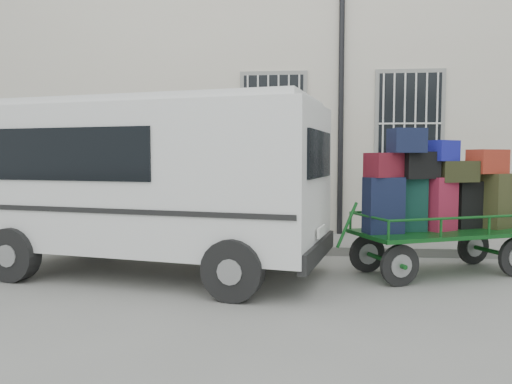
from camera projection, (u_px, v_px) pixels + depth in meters
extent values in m
plane|color=slate|center=(288.00, 273.00, 7.30)|extent=(80.00, 80.00, 0.00)
cube|color=beige|center=(295.00, 105.00, 12.55)|extent=(24.00, 5.00, 6.00)
cylinder|color=black|center=(341.00, 102.00, 9.92)|extent=(0.11, 0.11, 5.60)
cube|color=black|center=(273.00, 130.00, 10.14)|extent=(1.20, 0.08, 2.20)
cube|color=gray|center=(273.00, 187.00, 10.20)|extent=(1.45, 0.22, 0.12)
cube|color=black|center=(409.00, 129.00, 9.89)|extent=(1.20, 0.08, 2.20)
cube|color=gray|center=(408.00, 188.00, 9.95)|extent=(1.45, 0.22, 0.12)
cube|color=slate|center=(292.00, 243.00, 9.48)|extent=(24.00, 1.70, 0.15)
cylinder|color=black|center=(400.00, 265.00, 6.54)|extent=(0.54, 0.27, 0.56)
cylinder|color=gray|center=(400.00, 265.00, 6.54)|extent=(0.32, 0.21, 0.31)
cylinder|color=black|center=(367.00, 253.00, 7.35)|extent=(0.54, 0.27, 0.56)
cylinder|color=gray|center=(367.00, 253.00, 7.35)|extent=(0.32, 0.21, 0.31)
cylinder|color=black|center=(473.00, 247.00, 7.91)|extent=(0.54, 0.27, 0.56)
cylinder|color=gray|center=(473.00, 247.00, 7.91)|extent=(0.32, 0.21, 0.31)
cube|color=#124F1A|center=(441.00, 232.00, 7.20)|extent=(2.69, 1.97, 0.06)
cylinder|color=#124F1A|center=(347.00, 225.00, 6.75)|extent=(0.32, 0.16, 0.62)
cube|color=black|center=(383.00, 205.00, 6.92)|extent=(0.58, 0.44, 0.78)
cube|color=black|center=(384.00, 176.00, 6.90)|extent=(0.25, 0.21, 0.03)
cube|color=#0E3429|center=(407.00, 205.00, 7.14)|extent=(0.56, 0.37, 0.75)
cube|color=black|center=(408.00, 177.00, 7.11)|extent=(0.24, 0.21, 0.03)
cube|color=maroon|center=(442.00, 204.00, 7.15)|extent=(0.48, 0.44, 0.77)
cube|color=black|center=(443.00, 176.00, 7.13)|extent=(0.20, 0.17, 0.03)
cube|color=black|center=(467.00, 205.00, 7.45)|extent=(0.51, 0.44, 0.70)
cube|color=black|center=(467.00, 180.00, 7.43)|extent=(0.22, 0.20, 0.03)
cube|color=#2A2C16|center=(497.00, 201.00, 7.43)|extent=(0.54, 0.51, 0.81)
cube|color=black|center=(498.00, 172.00, 7.40)|extent=(0.22, 0.21, 0.03)
cube|color=#5A1229|center=(384.00, 165.00, 6.92)|extent=(0.58, 0.54, 0.34)
cube|color=black|center=(418.00, 165.00, 7.05)|extent=(0.62, 0.52, 0.38)
cube|color=#2A2B15|center=(454.00, 171.00, 7.23)|extent=(0.70, 0.57, 0.31)
cube|color=maroon|center=(488.00, 162.00, 7.37)|extent=(0.64, 0.55, 0.36)
cube|color=black|center=(407.00, 141.00, 6.86)|extent=(0.52, 0.44, 0.33)
cube|color=navy|center=(443.00, 151.00, 7.11)|extent=(0.50, 0.48, 0.29)
cube|color=white|center=(153.00, 177.00, 7.22)|extent=(5.16, 3.04, 1.98)
cube|color=white|center=(152.00, 105.00, 7.15)|extent=(4.91, 2.83, 0.11)
cube|color=black|center=(18.00, 151.00, 7.90)|extent=(0.57, 1.82, 0.83)
cube|color=black|center=(67.00, 154.00, 6.39)|extent=(2.37, 0.54, 0.68)
cube|color=black|center=(319.00, 154.00, 6.48)|extent=(0.36, 1.51, 0.60)
cube|color=black|center=(318.00, 250.00, 6.57)|extent=(0.52, 2.01, 0.24)
cube|color=white|center=(321.00, 231.00, 6.54)|extent=(0.13, 0.46, 0.13)
cylinder|color=black|center=(13.00, 254.00, 6.80)|extent=(0.78, 0.39, 0.75)
cylinder|color=black|center=(101.00, 233.00, 8.73)|extent=(0.78, 0.39, 0.75)
cylinder|color=black|center=(233.00, 270.00, 5.86)|extent=(0.78, 0.39, 0.75)
cylinder|color=black|center=(277.00, 242.00, 7.78)|extent=(0.78, 0.39, 0.75)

